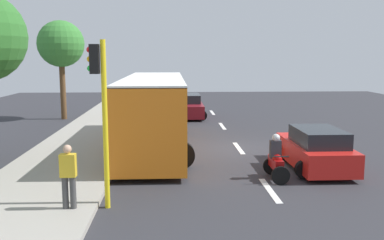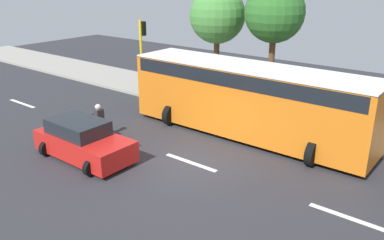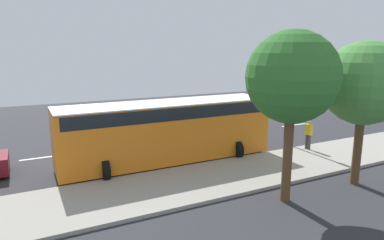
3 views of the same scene
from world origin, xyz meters
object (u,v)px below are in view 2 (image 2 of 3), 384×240
at_px(motorcycle, 98,123).
at_px(street_tree_north, 217,16).
at_px(traffic_light_corner, 142,48).
at_px(car_red, 83,141).
at_px(pedestrian_by_tree, 149,77).
at_px(city_bus, 248,96).
at_px(street_tree_south, 275,13).

relative_size(motorcycle, street_tree_north, 0.25).
height_order(motorcycle, traffic_light_corner, traffic_light_corner).
distance_m(car_red, street_tree_north, 13.10).
distance_m(car_red, pedestrian_by_tree, 8.90).
bearing_deg(motorcycle, pedestrian_by_tree, 24.81).
bearing_deg(street_tree_north, city_bus, -136.11).
relative_size(motorcycle, pedestrian_by_tree, 0.91).
xyz_separation_m(car_red, pedestrian_by_tree, (7.90, 4.08, 0.35)).
xyz_separation_m(motorcycle, traffic_light_corner, (5.31, 2.43, 2.29)).
relative_size(city_bus, traffic_light_corner, 2.44).
bearing_deg(city_bus, car_red, 147.57).
xyz_separation_m(car_red, street_tree_north, (12.36, 2.33, 3.66)).
distance_m(pedestrian_by_tree, traffic_light_corner, 2.08).
distance_m(motorcycle, traffic_light_corner, 6.27).
relative_size(pedestrian_by_tree, street_tree_south, 0.26).
bearing_deg(traffic_light_corner, city_bus, -98.33).
relative_size(pedestrian_by_tree, street_tree_north, 0.28).
xyz_separation_m(pedestrian_by_tree, street_tree_south, (4.42, -5.66, 3.69)).
height_order(city_bus, street_tree_south, street_tree_south).
bearing_deg(traffic_light_corner, car_red, -152.55).
bearing_deg(pedestrian_by_tree, street_tree_north, -21.45).
bearing_deg(street_tree_south, car_red, 172.70).
xyz_separation_m(traffic_light_corner, street_tree_north, (5.28, -1.34, 1.44)).
height_order(car_red, city_bus, city_bus).
distance_m(traffic_light_corner, street_tree_south, 7.64).
bearing_deg(traffic_light_corner, street_tree_north, -14.27).
distance_m(motorcycle, pedestrian_by_tree, 6.77).
bearing_deg(motorcycle, city_bus, -50.15).
bearing_deg(motorcycle, traffic_light_corner, 24.55).
height_order(pedestrian_by_tree, street_tree_north, street_tree_north).
height_order(motorcycle, street_tree_north, street_tree_north).
distance_m(pedestrian_by_tree, street_tree_south, 8.08).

